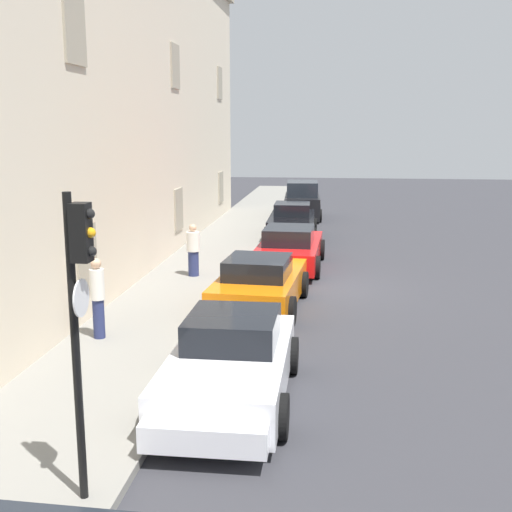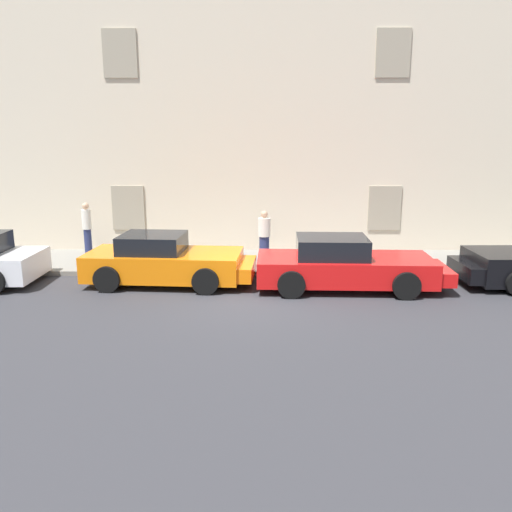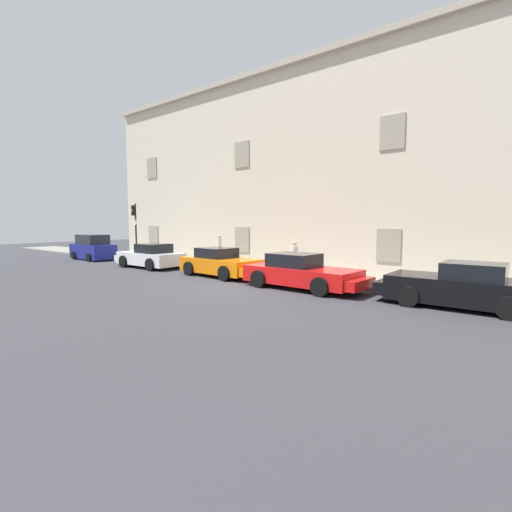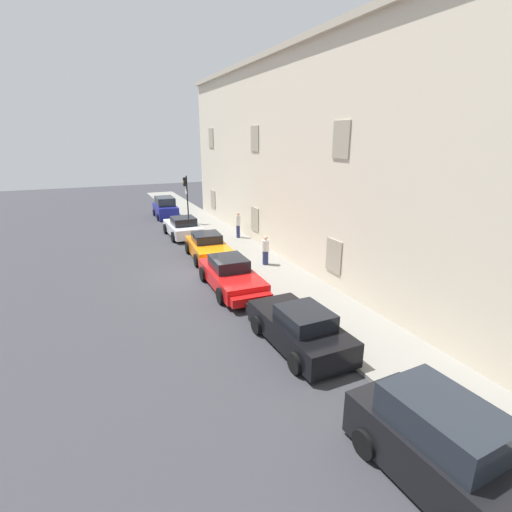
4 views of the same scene
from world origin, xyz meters
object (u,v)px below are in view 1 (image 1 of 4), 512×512
Objects in this scene: sportscar_yellow_flank at (261,283)px; traffic_light at (79,296)px; sportscar_tail_end at (292,224)px; pedestrian_admiring at (193,250)px; sportscar_red_lead at (229,368)px; pedestrian_strolling at (98,297)px; hatchback_distant at (302,202)px; sportscar_white_middle at (290,248)px.

sportscar_yellow_flank is 1.26× the size of traffic_light.
traffic_light reaches higher than sportscar_tail_end.
sportscar_tail_end is 2.99× the size of pedestrian_admiring.
sportscar_tail_end is (10.20, -0.10, 0.00)m from sportscar_yellow_flank.
pedestrian_admiring is at bearing 16.27° from sportscar_red_lead.
traffic_light is at bearing 176.56° from sportscar_tail_end.
pedestrian_strolling reaches higher than sportscar_red_lead.
traffic_light reaches higher than pedestrian_admiring.
sportscar_yellow_flank is 4.50m from pedestrian_strolling.
hatchback_distant reaches higher than pedestrian_strolling.
sportscar_white_middle is 1.33× the size of hatchback_distant.
sportscar_white_middle is at bearing -6.00° from traffic_light.
sportscar_red_lead is 1.19× the size of hatchback_distant.
traffic_light is at bearing -160.58° from pedestrian_strolling.
pedestrian_admiring is (8.43, 2.46, 0.31)m from sportscar_red_lead.
traffic_light is 2.36× the size of pedestrian_admiring.
sportscar_white_middle is 3.57m from pedestrian_admiring.
sportscar_white_middle is (4.87, -0.41, 0.00)m from sportscar_yellow_flank.
traffic_light is (-9.00, 1.05, 2.04)m from sportscar_yellow_flank.
sportscar_yellow_flank is 1.22× the size of hatchback_distant.
sportscar_red_lead is 1.23× the size of traffic_light.
hatchback_distant is 2.21× the size of pedestrian_strolling.
sportscar_red_lead is 2.64× the size of pedestrian_strolling.
sportscar_white_middle is 1.37× the size of traffic_light.
traffic_light reaches higher than pedestrian_strolling.
sportscar_tail_end reaches higher than sportscar_red_lead.
traffic_light is 11.81m from pedestrian_admiring.
sportscar_white_middle is at bearing -4.76° from sportscar_yellow_flank.
pedestrian_admiring is (-13.45, 2.57, 0.08)m from hatchback_distant.
pedestrian_admiring is at bearing 129.51° from sportscar_white_middle.
pedestrian_strolling is (-5.87, 0.74, 0.11)m from pedestrian_admiring.
sportscar_tail_end reaches higher than sportscar_yellow_flank.
sportscar_red_lead is at bearing -128.65° from pedestrian_strolling.
hatchback_distant is (11.19, 0.17, 0.23)m from sportscar_white_middle.
pedestrian_admiring reaches higher than sportscar_red_lead.
hatchback_distant is 25.16m from traffic_light.
sportscar_tail_end is at bearing -0.57° from sportscar_yellow_flank.
sportscar_red_lead is 21.89m from hatchback_distant.
sportscar_white_middle is at bearing -179.11° from hatchback_distant.
sportscar_tail_end is 1.23× the size of hatchback_distant.
sportscar_tail_end is 13.84m from pedestrian_strolling.
pedestrian_strolling is at bearing 166.73° from sportscar_tail_end.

